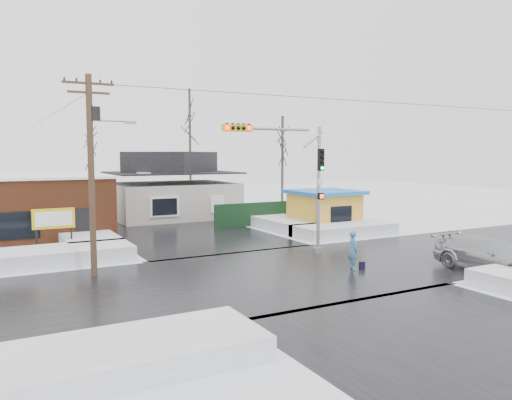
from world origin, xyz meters
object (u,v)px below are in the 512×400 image
pedestrian (353,250)px  car (492,256)px  kiosk (324,210)px  utility_pole (93,163)px  marquee_sign (54,220)px  traffic_signal (295,172)px

pedestrian → car: 6.35m
car → kiosk: bearing=82.7°
utility_pole → marquee_sign: 6.87m
traffic_signal → pedestrian: bearing=-80.1°
utility_pole → pedestrian: size_ratio=4.82×
traffic_signal → kiosk: traffic_signal is taller
utility_pole → kiosk: (17.43, 6.49, -3.65)m
kiosk → utility_pole: bearing=-159.6°
traffic_signal → marquee_sign: size_ratio=2.75×
utility_pole → pedestrian: bearing=-22.5°
utility_pole → marquee_sign: (-1.07, 5.99, -3.19)m
marquee_sign → kiosk: 18.51m
traffic_signal → car: size_ratio=1.27×
kiosk → car: bearing=-94.2°
pedestrian → kiosk: bearing=-11.0°
traffic_signal → car: 10.37m
kiosk → car: size_ratio=0.83×
traffic_signal → kiosk: size_ratio=1.52×
pedestrian → utility_pole: bearing=86.3°
marquee_sign → pedestrian: size_ratio=1.37×
utility_pole → car: bearing=-26.4°
traffic_signal → utility_pole: (-10.36, 0.53, 0.57)m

